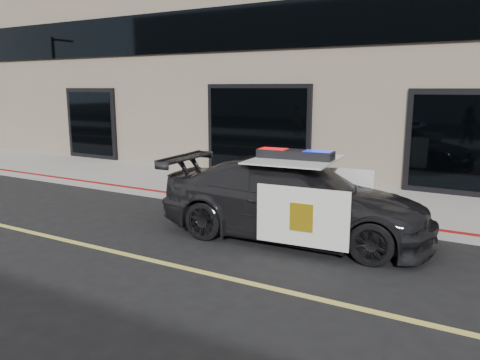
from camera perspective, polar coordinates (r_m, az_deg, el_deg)
The scene contains 4 objects.
ground at distance 8.32m, azimuth -14.52°, elevation -8.60°, with size 120.00×120.00×0.00m, color black.
sidewalk_n at distance 12.43m, azimuth 2.51°, elevation -1.31°, with size 60.00×3.50×0.15m, color gray.
police_car at distance 8.76m, azimuth 6.63°, elevation -2.24°, with size 2.85×5.37×1.65m.
fire_hydrant at distance 11.76m, azimuth 1.11°, elevation 0.19°, with size 0.36×0.50×0.79m.
Camera 1 is at (5.55, -5.55, 2.77)m, focal length 35.00 mm.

